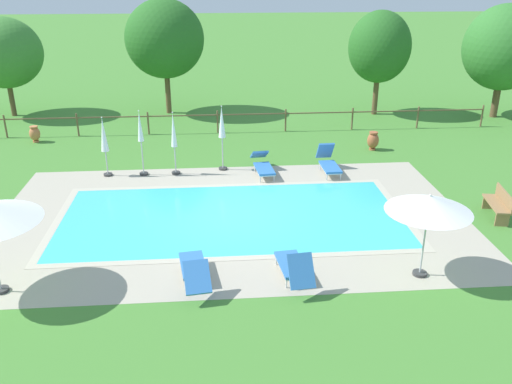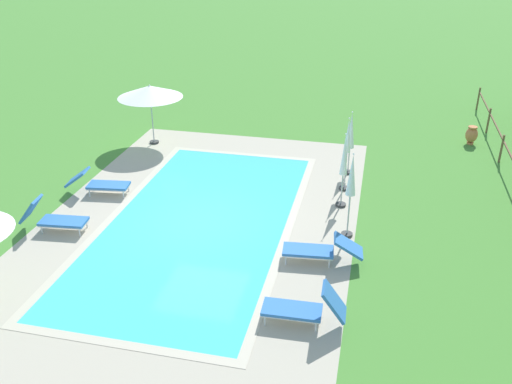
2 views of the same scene
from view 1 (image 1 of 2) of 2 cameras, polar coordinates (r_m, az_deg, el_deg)
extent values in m
plane|color=#478433|center=(16.81, -2.55, -2.63)|extent=(160.00, 160.00, 0.00)
cube|color=#B2A893|center=(16.81, -2.55, -2.62)|extent=(14.43, 9.00, 0.01)
cube|color=#42CCD6|center=(16.81, -2.55, -2.61)|extent=(10.42, 4.99, 0.01)
cube|color=#C0B59F|center=(19.20, -2.88, 0.72)|extent=(10.90, 0.24, 0.01)
cube|color=#C0B59F|center=(14.48, -2.12, -7.01)|extent=(10.90, 0.24, 0.01)
cube|color=#C0B59F|center=(17.78, 14.88, -1.91)|extent=(0.24, 4.99, 0.01)
cube|color=#C0B59F|center=(17.48, -20.32, -3.06)|extent=(0.24, 4.99, 0.01)
cube|color=#3370BC|center=(20.25, 7.85, 2.65)|extent=(0.64, 1.32, 0.07)
cube|color=#3370BC|center=(20.96, 7.31, 4.37)|extent=(0.62, 0.56, 0.73)
cube|color=silver|center=(20.27, 7.84, 2.50)|extent=(0.61, 1.29, 0.04)
cylinder|color=silver|center=(19.88, 8.92, 1.66)|extent=(0.04, 0.04, 0.28)
cylinder|color=silver|center=(19.75, 7.49, 1.60)|extent=(0.04, 0.04, 0.28)
cylinder|color=silver|center=(20.87, 8.14, 2.74)|extent=(0.04, 0.04, 0.28)
cylinder|color=silver|center=(20.75, 6.77, 2.69)|extent=(0.04, 0.04, 0.28)
cube|color=#3370BC|center=(13.64, 3.74, -7.60)|extent=(0.73, 1.36, 0.07)
cube|color=#3370BC|center=(12.72, 4.79, -8.32)|extent=(0.66, 0.63, 0.71)
cube|color=silver|center=(13.66, 3.74, -7.80)|extent=(0.70, 1.33, 0.04)
cylinder|color=silver|center=(14.13, 2.16, -7.21)|extent=(0.04, 0.04, 0.28)
cylinder|color=silver|center=(14.24, 4.18, -7.01)|extent=(0.04, 0.04, 0.28)
cylinder|color=silver|center=(13.21, 3.23, -9.56)|extent=(0.04, 0.04, 0.28)
cylinder|color=silver|center=(13.33, 5.39, -9.31)|extent=(0.04, 0.04, 0.28)
cube|color=#3370BC|center=(19.88, 0.88, 2.48)|extent=(0.72, 1.35, 0.07)
cube|color=#3370BC|center=(20.74, 0.35, 4.00)|extent=(0.67, 0.81, 0.50)
cube|color=silver|center=(19.90, 0.88, 2.34)|extent=(0.69, 1.32, 0.04)
cylinder|color=silver|center=(19.49, 1.92, 1.49)|extent=(0.04, 0.04, 0.28)
cylinder|color=silver|center=(19.39, 0.45, 1.40)|extent=(0.04, 0.04, 0.28)
cylinder|color=silver|center=(20.50, 1.28, 2.59)|extent=(0.04, 0.04, 0.28)
cylinder|color=silver|center=(20.41, -0.13, 2.51)|extent=(0.04, 0.04, 0.28)
cube|color=#3370BC|center=(13.66, -6.66, -7.66)|extent=(0.77, 1.37, 0.07)
cube|color=#3370BC|center=(12.69, -6.23, -8.91)|extent=(0.69, 0.79, 0.55)
cube|color=silver|center=(13.69, -6.65, -7.86)|extent=(0.73, 1.34, 0.04)
cylinder|color=silver|center=(14.21, -7.90, -7.26)|extent=(0.04, 0.04, 0.28)
cylinder|color=silver|center=(14.25, -5.85, -7.07)|extent=(0.04, 0.04, 0.28)
cylinder|color=silver|center=(13.26, -7.48, -9.60)|extent=(0.04, 0.04, 0.28)
cylinder|color=silver|center=(13.30, -5.26, -9.39)|extent=(0.04, 0.04, 0.28)
cylinder|color=#383838|center=(14.47, -25.29, -9.33)|extent=(0.36, 0.36, 0.08)
cylinder|color=#383838|center=(14.36, 16.89, -8.23)|extent=(0.36, 0.36, 0.08)
cylinder|color=#B2B5B7|center=(13.87, 17.37, -4.54)|extent=(0.04, 0.04, 2.15)
cone|color=white|center=(13.50, 17.81, -1.16)|extent=(2.08, 2.08, 0.40)
sphere|color=white|center=(13.42, 17.92, -0.33)|extent=(0.06, 0.06, 0.06)
cylinder|color=#383838|center=(20.73, -3.51, 2.50)|extent=(0.32, 0.32, 0.08)
cylinder|color=#B2B5B7|center=(20.53, -3.55, 4.08)|extent=(0.04, 0.04, 1.29)
cone|color=white|center=(20.17, -3.63, 7.37)|extent=(0.27, 0.27, 1.16)
sphere|color=white|center=(20.02, -3.67, 9.02)|extent=(0.05, 0.05, 0.05)
cylinder|color=#383838|center=(20.59, -11.75, 1.91)|extent=(0.32, 0.32, 0.08)
cylinder|color=#B2B5B7|center=(20.39, -11.88, 3.53)|extent=(0.04, 0.04, 1.32)
cone|color=white|center=(20.03, -12.16, 6.79)|extent=(0.22, 0.22, 1.10)
sphere|color=white|center=(19.89, -12.30, 8.37)|extent=(0.05, 0.05, 0.05)
cylinder|color=#383838|center=(20.82, -15.35, 1.79)|extent=(0.32, 0.32, 0.08)
cylinder|color=#B2B5B7|center=(20.67, -15.47, 2.93)|extent=(0.04, 0.04, 0.96)
cone|color=white|center=(20.34, -15.80, 5.85)|extent=(0.28, 0.28, 1.24)
sphere|color=white|center=(20.17, -15.99, 7.58)|extent=(0.05, 0.05, 0.05)
cylinder|color=#383838|center=(20.47, -8.44, 2.02)|extent=(0.32, 0.32, 0.08)
cylinder|color=#B2B5B7|center=(20.30, -8.52, 3.33)|extent=(0.04, 0.04, 1.07)
cone|color=white|center=(19.95, -8.71, 6.50)|extent=(0.22, 0.22, 1.26)
sphere|color=white|center=(19.78, -8.82, 8.31)|extent=(0.05, 0.05, 0.05)
cube|color=#937047|center=(18.17, 24.06, -1.17)|extent=(0.69, 1.55, 0.06)
cube|color=#937047|center=(18.15, 24.77, -0.53)|extent=(0.31, 1.49, 0.40)
cube|color=#937047|center=(17.71, 24.54, -2.70)|extent=(0.40, 0.13, 0.41)
cube|color=#937047|center=(18.81, 23.38, -1.05)|extent=(0.40, 0.13, 0.41)
cylinder|color=#A85B38|center=(23.49, 12.17, 4.47)|extent=(0.27, 0.27, 0.08)
ellipsoid|color=#A85B38|center=(23.37, 12.25, 5.35)|extent=(0.48, 0.48, 0.67)
cylinder|color=#A85B38|center=(23.28, 12.32, 6.14)|extent=(0.36, 0.36, 0.06)
cylinder|color=#C67547|center=(25.91, -22.21, 4.99)|extent=(0.25, 0.25, 0.08)
ellipsoid|color=#C67547|center=(25.82, -22.33, 5.72)|extent=(0.46, 0.46, 0.61)
cylinder|color=#C67547|center=(25.74, -22.43, 6.37)|extent=(0.35, 0.35, 0.06)
cylinder|color=brown|center=(27.01, -24.94, 6.30)|extent=(0.08, 0.08, 1.05)
cylinder|color=brown|center=(26.08, -18.32, 6.75)|extent=(0.08, 0.08, 1.05)
cylinder|color=brown|center=(25.51, -11.31, 7.13)|extent=(0.08, 0.08, 1.05)
cylinder|color=brown|center=(25.34, -4.08, 7.41)|extent=(0.08, 0.08, 1.05)
cylinder|color=brown|center=(25.57, 3.14, 7.57)|extent=(0.08, 0.08, 1.05)
cylinder|color=brown|center=(26.19, 10.13, 7.62)|extent=(0.08, 0.08, 1.05)
cylinder|color=brown|center=(27.17, 16.71, 7.56)|extent=(0.08, 0.08, 1.05)
cylinder|color=brown|center=(28.47, 22.75, 7.41)|extent=(0.08, 0.08, 1.05)
cube|color=brown|center=(25.26, -4.10, 8.12)|extent=(25.50, 0.05, 0.05)
cylinder|color=brown|center=(29.21, 12.51, 10.06)|extent=(0.27, 0.27, 2.11)
ellipsoid|color=#286623|center=(28.80, 12.92, 14.71)|extent=(3.14, 3.14, 3.57)
cylinder|color=brown|center=(30.93, -24.40, 9.07)|extent=(0.26, 0.26, 1.90)
ellipsoid|color=#3D7F33|center=(30.55, -25.10, 13.17)|extent=(3.79, 3.79, 3.50)
cylinder|color=brown|center=(30.58, 24.01, 9.03)|extent=(0.35, 0.35, 1.93)
ellipsoid|color=#33752D|center=(30.17, 24.79, 13.68)|extent=(4.04, 4.04, 4.18)
cylinder|color=brown|center=(29.12, -9.28, 10.49)|extent=(0.27, 0.27, 2.34)
ellipsoid|color=#286623|center=(28.69, -9.63, 15.66)|extent=(3.98, 3.98, 3.94)
camera|label=2|loc=(24.30, 32.56, 21.20)|focal=38.80mm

